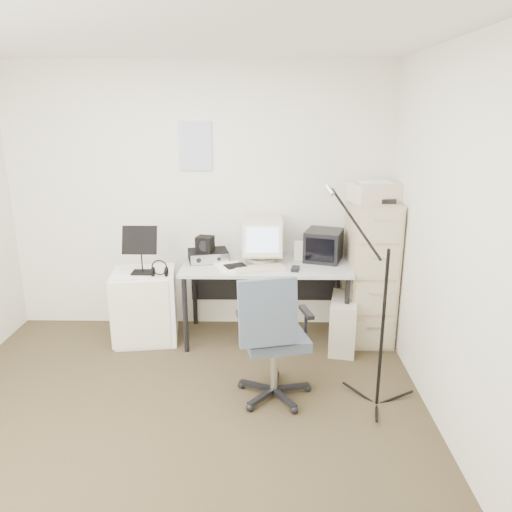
{
  "coord_description": "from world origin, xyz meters",
  "views": [
    {
      "loc": [
        0.61,
        -2.86,
        2.09
      ],
      "look_at": [
        0.55,
        0.95,
        0.95
      ],
      "focal_mm": 35.0,
      "sensor_mm": 36.0,
      "label": 1
    }
  ],
  "objects_px": {
    "desk": "(266,301)",
    "office_chair": "(274,336)",
    "filing_cabinet": "(370,271)",
    "side_cart": "(146,306)"
  },
  "relations": [
    {
      "from": "desk",
      "to": "office_chair",
      "type": "xyz_separation_m",
      "value": [
        0.06,
        -1.0,
        0.13
      ]
    },
    {
      "from": "filing_cabinet",
      "to": "side_cart",
      "type": "bearing_deg",
      "value": -177.18
    },
    {
      "from": "side_cart",
      "to": "office_chair",
      "type": "bearing_deg",
      "value": -46.85
    },
    {
      "from": "office_chair",
      "to": "desk",
      "type": "bearing_deg",
      "value": 79.83
    },
    {
      "from": "filing_cabinet",
      "to": "desk",
      "type": "height_order",
      "value": "filing_cabinet"
    },
    {
      "from": "filing_cabinet",
      "to": "office_chair",
      "type": "bearing_deg",
      "value": -130.71
    },
    {
      "from": "desk",
      "to": "side_cart",
      "type": "height_order",
      "value": "desk"
    },
    {
      "from": "filing_cabinet",
      "to": "side_cart",
      "type": "distance_m",
      "value": 2.08
    },
    {
      "from": "filing_cabinet",
      "to": "desk",
      "type": "bearing_deg",
      "value": -178.19
    },
    {
      "from": "filing_cabinet",
      "to": "office_chair",
      "type": "relative_size",
      "value": 1.31
    }
  ]
}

